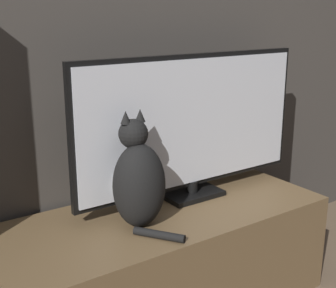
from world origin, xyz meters
The scene contains 3 objects.
tv_stand centered at (0.00, 0.92, 0.21)m, with size 1.29×0.53×0.41m.
tv centered at (0.19, 0.98, 0.71)m, with size 1.05×0.15×0.58m.
cat centered at (-0.13, 0.88, 0.58)m, with size 0.19×0.30×0.42m.
Camera 1 is at (-0.91, -0.44, 1.15)m, focal length 50.00 mm.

